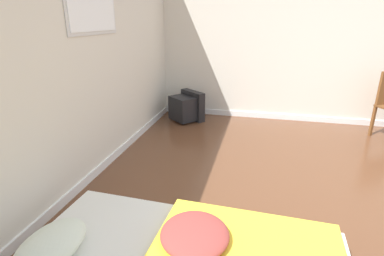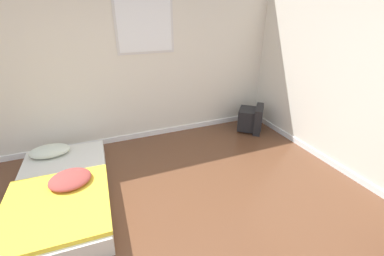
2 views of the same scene
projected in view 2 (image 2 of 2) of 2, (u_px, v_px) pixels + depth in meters
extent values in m
cube|color=silver|center=(107.00, 65.00, 3.87)|extent=(7.98, 0.06, 2.60)
cube|color=white|center=(117.00, 139.00, 4.38)|extent=(7.98, 0.02, 0.09)
cube|color=silver|center=(145.00, 26.00, 3.82)|extent=(0.89, 0.01, 0.81)
cube|color=white|center=(145.00, 26.00, 3.82)|extent=(0.82, 0.01, 0.74)
cube|color=white|center=(367.00, 184.00, 3.27)|extent=(0.02, 7.36, 0.09)
cube|color=silver|center=(62.00, 193.00, 3.03)|extent=(1.11, 2.03, 0.21)
ellipsoid|color=silver|center=(50.00, 151.00, 3.56)|extent=(0.53, 0.36, 0.14)
cube|color=yellow|center=(56.00, 205.00, 2.66)|extent=(1.10, 1.19, 0.05)
ellipsoid|color=#993D38|center=(70.00, 179.00, 2.95)|extent=(0.56, 0.54, 0.11)
cube|color=black|center=(247.00, 119.00, 4.74)|extent=(0.48, 0.49, 0.38)
cube|color=black|center=(258.00, 119.00, 4.68)|extent=(0.41, 0.46, 0.47)
cube|color=#283342|center=(262.00, 119.00, 4.65)|extent=(0.26, 0.32, 0.34)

